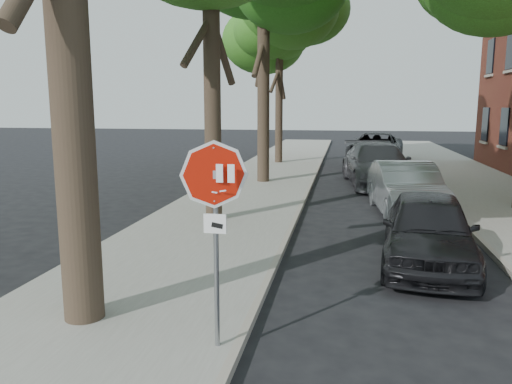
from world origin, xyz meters
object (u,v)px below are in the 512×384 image
Objects in this scene: car_c at (377,164)px; stop_sign at (215,205)px; car_a at (428,230)px; tree_far at (279,26)px; car_b at (406,189)px; car_d at (376,148)px.

stop_sign is at bearing -107.82° from car_c.
car_a is 10.22m from car_c.
car_b is at bearing -66.32° from tree_far.
car_b reaches higher than car_a.
tree_far is 1.56× the size of car_d.
tree_far is at bearing 108.23° from car_b.
tree_far is 18.81m from car_a.
car_b is at bearing -82.01° from car_d.
car_d is (-0.09, 13.56, 0.07)m from car_b.
stop_sign is at bearing -120.83° from car_a.
stop_sign is 0.57× the size of car_b.
tree_far is 2.02× the size of car_b.
car_a is 18.30m from car_d.
car_a is at bearing -94.73° from car_c.
stop_sign reaches higher than car_a.
stop_sign is 9.66m from car_b.
car_a is at bearing -96.80° from car_b.
car_a is (3.19, 4.27, -1.22)m from stop_sign.
car_b is 0.77× the size of car_d.
car_c reaches higher than car_b.
car_a is 0.92× the size of car_b.
car_d is at bearing 80.40° from car_c.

